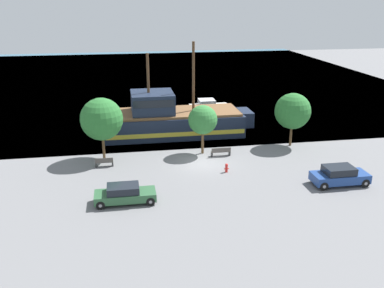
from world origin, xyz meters
TOP-DOWN VIEW (x-y plane):
  - ground_plane at (0.00, 0.00)m, footprint 160.00×160.00m
  - water_surface at (0.00, 44.00)m, footprint 80.00×80.00m
  - pirate_ship at (-1.89, 9.04)m, footprint 15.89×5.52m
  - moored_boat_dockside at (4.18, 18.34)m, footprint 5.07×2.59m
  - parked_car_curb_front at (-7.22, -6.58)m, footprint 4.38×1.77m
  - parked_car_curb_mid at (9.57, -6.24)m, footprint 4.42×1.92m
  - fire_hydrant at (1.40, -2.28)m, footprint 0.42×0.25m
  - bench_promenade_east at (-8.85, 0.71)m, footprint 1.56×0.45m
  - bench_promenade_west at (1.82, 1.57)m, footprint 1.82×0.45m
  - tree_row_east at (-8.90, 2.69)m, footprint 3.82×3.82m
  - tree_row_mideast at (0.28, 2.64)m, footprint 2.73×2.73m
  - tree_row_midwest at (9.38, 3.37)m, footprint 3.52×3.52m

SIDE VIEW (x-z plane):
  - ground_plane at x=0.00m, z-range 0.00..0.00m
  - water_surface at x=0.00m, z-range 0.00..0.00m
  - fire_hydrant at x=1.40m, z-range 0.03..0.79m
  - bench_promenade_east at x=-8.85m, z-range 0.01..0.86m
  - bench_promenade_west at x=1.82m, z-range 0.02..0.87m
  - moored_boat_dockside at x=4.18m, z-range -0.19..1.29m
  - parked_car_curb_front at x=-7.22m, z-range -0.01..1.36m
  - parked_car_curb_mid at x=9.57m, z-range -0.01..1.52m
  - pirate_ship at x=-1.89m, z-range -3.23..6.58m
  - tree_row_mideast at x=0.28m, z-range 0.96..5.62m
  - tree_row_midwest at x=9.38m, z-range 0.88..6.18m
  - tree_row_east at x=-8.90m, z-range 0.93..6.62m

